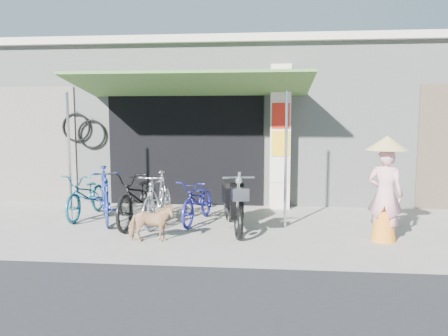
# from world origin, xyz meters

# --- Properties ---
(ground) EXTENTS (80.00, 80.00, 0.00)m
(ground) POSITION_xyz_m (0.00, 0.00, 0.00)
(ground) COLOR gray
(ground) RESTS_ON ground
(bicycle_shop) EXTENTS (12.30, 5.30, 3.66)m
(bicycle_shop) POSITION_xyz_m (-0.00, 5.09, 1.83)
(bicycle_shop) COLOR gray
(bicycle_shop) RESTS_ON ground
(shop_pillar) EXTENTS (0.42, 0.44, 3.00)m
(shop_pillar) POSITION_xyz_m (0.85, 2.45, 1.50)
(shop_pillar) COLOR beige
(shop_pillar) RESTS_ON ground
(awning) EXTENTS (4.60, 1.88, 2.72)m
(awning) POSITION_xyz_m (-0.90, 1.63, 2.51)
(awning) COLOR #3D642D
(awning) RESTS_ON ground
(neighbour_left) EXTENTS (2.60, 0.06, 2.60)m
(neighbour_left) POSITION_xyz_m (-5.00, 2.59, 1.30)
(neighbour_left) COLOR #6B665B
(neighbour_left) RESTS_ON ground
(bike_teal) EXTENTS (0.62, 1.66, 0.86)m
(bike_teal) POSITION_xyz_m (-2.87, 1.15, 0.43)
(bike_teal) COLOR #185A6E
(bike_teal) RESTS_ON ground
(bike_blue) EXTENTS (1.10, 1.73, 1.01)m
(bike_blue) POSITION_xyz_m (-2.38, 0.82, 0.51)
(bike_blue) COLOR navy
(bike_blue) RESTS_ON ground
(bike_black) EXTENTS (0.79, 1.93, 0.99)m
(bike_black) POSITION_xyz_m (-1.70, 0.68, 0.50)
(bike_black) COLOR black
(bike_black) RESTS_ON ground
(bike_silver) EXTENTS (0.56, 1.62, 0.96)m
(bike_silver) POSITION_xyz_m (-1.36, 0.72, 0.48)
(bike_silver) COLOR silver
(bike_silver) RESTS_ON ground
(bike_navy) EXTENTS (0.79, 1.59, 0.80)m
(bike_navy) POSITION_xyz_m (-0.67, 0.92, 0.40)
(bike_navy) COLOR navy
(bike_navy) RESTS_ON ground
(street_dog) EXTENTS (0.75, 0.43, 0.60)m
(street_dog) POSITION_xyz_m (-1.19, -0.42, 0.30)
(street_dog) COLOR #95814F
(street_dog) RESTS_ON ground
(moped) EXTENTS (0.62, 1.75, 1.00)m
(moped) POSITION_xyz_m (0.00, 0.48, 0.46)
(moped) COLOR black
(moped) RESTS_ON ground
(nun) EXTENTS (0.64, 0.64, 1.63)m
(nun) POSITION_xyz_m (2.39, 0.01, 0.82)
(nun) COLOR pink
(nun) RESTS_ON ground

